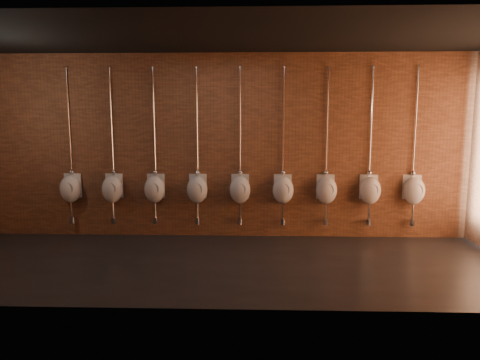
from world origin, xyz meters
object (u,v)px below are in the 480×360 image
at_px(urinal_3, 197,189).
at_px(urinal_8, 414,190).
at_px(urinal_1, 112,188).
at_px(urinal_2, 155,188).
at_px(urinal_7, 370,189).
at_px(urinal_0, 70,188).
at_px(urinal_4, 240,189).
at_px(urinal_6, 326,189).
at_px(urinal_5, 283,189).

distance_m(urinal_3, urinal_8, 3.74).
xyz_separation_m(urinal_1, urinal_8, (5.24, 0.00, 0.00)).
relative_size(urinal_2, urinal_3, 1.00).
bearing_deg(urinal_7, urinal_3, 180.00).
distance_m(urinal_0, urinal_4, 2.99).
height_order(urinal_1, urinal_7, same).
distance_m(urinal_3, urinal_6, 2.24).
bearing_deg(urinal_2, urinal_3, 0.00).
bearing_deg(urinal_3, urinal_1, 180.00).
xyz_separation_m(urinal_4, urinal_7, (2.24, 0.00, 0.00)).
bearing_deg(urinal_6, urinal_7, 0.00).
bearing_deg(urinal_5, urinal_6, 0.00).
distance_m(urinal_3, urinal_5, 1.50).
bearing_deg(urinal_6, urinal_4, 180.00).
distance_m(urinal_2, urinal_6, 2.99).
xyz_separation_m(urinal_0, urinal_2, (1.50, 0.00, 0.00)).
xyz_separation_m(urinal_0, urinal_7, (5.24, 0.00, 0.00)).
relative_size(urinal_6, urinal_8, 1.00).
distance_m(urinal_6, urinal_7, 0.75).
bearing_deg(urinal_8, urinal_1, 180.00).
height_order(urinal_2, urinal_5, same).
height_order(urinal_2, urinal_7, same).
bearing_deg(urinal_4, urinal_6, 0.00).
distance_m(urinal_1, urinal_2, 0.75).
distance_m(urinal_0, urinal_8, 5.99).
relative_size(urinal_4, urinal_8, 1.00).
height_order(urinal_1, urinal_4, same).
xyz_separation_m(urinal_5, urinal_8, (2.24, 0.00, 0.00)).
relative_size(urinal_5, urinal_8, 1.00).
distance_m(urinal_4, urinal_6, 1.50).
height_order(urinal_2, urinal_8, same).
xyz_separation_m(urinal_2, urinal_7, (3.74, 0.00, 0.00)).
height_order(urinal_4, urinal_7, same).
height_order(urinal_0, urinal_3, same).
relative_size(urinal_0, urinal_6, 1.00).
bearing_deg(urinal_0, urinal_8, 0.00).
xyz_separation_m(urinal_1, urinal_2, (0.75, 0.00, 0.00)).
bearing_deg(urinal_6, urinal_1, 180.00).
height_order(urinal_1, urinal_5, same).
height_order(urinal_2, urinal_3, same).
bearing_deg(urinal_6, urinal_8, 0.00).
relative_size(urinal_0, urinal_8, 1.00).
xyz_separation_m(urinal_7, urinal_8, (0.75, 0.00, 0.00)).
height_order(urinal_4, urinal_6, same).
bearing_deg(urinal_4, urinal_7, 0.00).
distance_m(urinal_1, urinal_3, 1.50).
distance_m(urinal_1, urinal_5, 2.99).
relative_size(urinal_1, urinal_6, 1.00).
relative_size(urinal_2, urinal_4, 1.00).
bearing_deg(urinal_3, urinal_5, 0.00).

